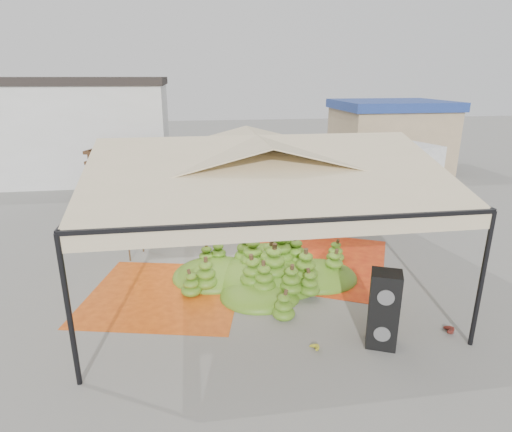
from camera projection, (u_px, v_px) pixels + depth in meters
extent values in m
plane|color=slate|center=(257.00, 275.00, 12.34)|extent=(90.00, 90.00, 0.00)
cylinder|color=black|center=(69.00, 313.00, 7.53)|extent=(0.10, 0.10, 3.00)
cylinder|color=black|center=(482.00, 281.00, 8.70)|extent=(0.10, 0.10, 3.00)
cylinder|color=black|center=(127.00, 194.00, 15.04)|extent=(0.10, 0.10, 3.00)
cylinder|color=black|center=(345.00, 186.00, 16.21)|extent=(0.10, 0.10, 3.00)
pyramid|color=beige|center=(257.00, 155.00, 11.25)|extent=(8.00, 8.00, 1.00)
cube|color=black|center=(257.00, 173.00, 11.40)|extent=(8.00, 8.00, 0.08)
cube|color=beige|center=(257.00, 180.00, 11.46)|extent=(8.00, 8.00, 0.36)
cube|color=silver|center=(36.00, 133.00, 23.23)|extent=(14.00, 6.00, 5.00)
cube|color=black|center=(27.00, 81.00, 22.39)|extent=(14.30, 6.30, 0.40)
cube|color=tan|center=(389.00, 140.00, 25.44)|extent=(6.00, 5.00, 3.60)
cube|color=navy|center=(392.00, 105.00, 24.79)|extent=(6.30, 5.30, 0.50)
cube|color=orange|center=(165.00, 293.00, 11.30)|extent=(4.63, 4.50, 0.01)
cube|color=#EC4F16|center=(312.00, 260.00, 13.35)|extent=(5.89, 5.99, 0.01)
ellipsoid|color=#4A7618|center=(269.00, 259.00, 11.98)|extent=(6.25, 5.51, 1.16)
ellipsoid|color=gold|center=(312.00, 347.00, 8.93)|extent=(0.44, 0.39, 0.17)
ellipsoid|color=gold|center=(226.00, 299.00, 10.83)|extent=(0.43, 0.36, 0.19)
ellipsoid|color=#5F1B15|center=(445.00, 328.00, 9.55)|extent=(0.61, 0.56, 0.23)
ellipsoid|color=#5B1A14|center=(380.00, 329.00, 9.51)|extent=(0.58, 0.54, 0.21)
ellipsoid|color=#507518|center=(256.00, 296.00, 11.00)|extent=(0.52, 0.49, 0.19)
ellipsoid|color=#42861B|center=(142.00, 183.00, 11.99)|extent=(0.24, 0.24, 0.20)
ellipsoid|color=#42861B|center=(196.00, 181.00, 12.21)|extent=(0.24, 0.24, 0.20)
ellipsoid|color=#42861B|center=(248.00, 179.00, 12.43)|extent=(0.24, 0.24, 0.20)
ellipsoid|color=#42861B|center=(298.00, 177.00, 12.65)|extent=(0.24, 0.24, 0.20)
cube|color=black|center=(382.00, 327.00, 9.04)|extent=(0.77, 0.73, 0.85)
cube|color=black|center=(386.00, 291.00, 8.78)|extent=(0.77, 0.73, 0.85)
imported|color=gray|center=(261.00, 200.00, 16.43)|extent=(0.71, 0.49, 1.89)
cube|color=#4D2F19|center=(159.00, 177.00, 19.11)|extent=(6.05, 4.24, 0.13)
cube|color=silver|center=(238.00, 178.00, 18.43)|extent=(2.69, 2.96, 2.54)
cylinder|color=black|center=(107.00, 196.00, 18.64)|extent=(1.05, 0.65, 0.99)
cylinder|color=black|center=(130.00, 184.00, 20.70)|extent=(1.05, 0.65, 0.99)
cylinder|color=black|center=(184.00, 200.00, 18.01)|extent=(1.05, 0.65, 0.99)
cylinder|color=black|center=(200.00, 187.00, 20.07)|extent=(1.05, 0.65, 0.99)
cylinder|color=black|center=(227.00, 202.00, 17.68)|extent=(1.05, 0.65, 0.99)
cylinder|color=black|center=(239.00, 189.00, 19.74)|extent=(1.05, 0.65, 0.99)
ellipsoid|color=#387E1A|center=(158.00, 165.00, 18.93)|extent=(4.83, 3.35, 0.77)
cube|color=yellow|center=(169.00, 155.00, 18.70)|extent=(2.82, 2.81, 0.27)
cube|color=#4D3919|center=(353.00, 178.00, 19.35)|extent=(5.57, 3.64, 0.12)
cube|color=white|center=(411.00, 169.00, 20.64)|extent=(2.38, 2.67, 2.36)
cylinder|color=black|center=(331.00, 201.00, 17.93)|extent=(0.97, 0.54, 0.92)
cylinder|color=black|center=(306.00, 190.00, 19.71)|extent=(0.97, 0.54, 0.92)
cylinder|color=black|center=(392.00, 193.00, 19.21)|extent=(0.97, 0.54, 0.92)
cylinder|color=black|center=(364.00, 183.00, 20.99)|extent=(0.97, 0.54, 0.92)
cylinder|color=black|center=(422.00, 189.00, 19.89)|extent=(0.97, 0.54, 0.92)
cylinder|color=black|center=(392.00, 179.00, 21.67)|extent=(0.97, 0.54, 0.92)
ellipsoid|color=#47831B|center=(354.00, 167.00, 19.19)|extent=(4.44, 2.87, 0.72)
cube|color=#D1D117|center=(364.00, 157.00, 19.26)|extent=(2.52, 2.52, 0.26)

